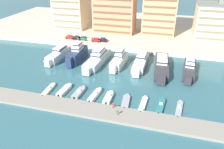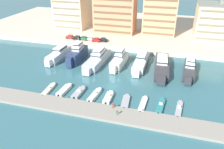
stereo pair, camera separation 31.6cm
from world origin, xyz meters
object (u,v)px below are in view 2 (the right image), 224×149
at_px(car_white_center_left, 91,38).
at_px(car_black_center_right, 103,40).
at_px(yacht_navy_left, 77,54).
at_px(motorboat_grey_center_right, 126,102).
at_px(motorboat_white_center, 108,98).
at_px(yacht_silver_mid_left, 98,59).
at_px(car_green_mid_left, 84,38).
at_px(motorboat_white_left, 64,90).
at_px(car_red_far_left, 70,37).
at_px(motorboat_grey_far_right, 179,109).
at_px(yacht_charcoal_center_right, 162,66).
at_px(pedestrian_mid_deck, 117,112).
at_px(yacht_charcoal_mid_right, 189,69).
at_px(pedestrian_near_edge, 113,105).
at_px(motorboat_grey_mid_left, 79,92).
at_px(motorboat_teal_right, 160,106).
at_px(yacht_ivory_center_left, 119,60).
at_px(car_red_center, 96,40).
at_px(yacht_white_center, 141,61).
at_px(motorboat_cream_far_left, 49,89).
at_px(yacht_white_far_left, 59,54).
at_px(motorboat_white_center_left, 95,95).
at_px(car_black_left, 77,38).
at_px(motorboat_white_mid_right, 143,104).

xyz_separation_m(car_white_center_left, car_black_center_right, (6.32, -0.04, 0.00)).
relative_size(yacht_navy_left, motorboat_grey_center_right, 2.17).
bearing_deg(motorboat_white_center, yacht_silver_mid_left, 115.92).
bearing_deg(motorboat_white_center, car_green_mid_left, 120.57).
distance_m(yacht_silver_mid_left, car_green_mid_left, 23.01).
height_order(motorboat_white_left, car_red_far_left, car_red_far_left).
xyz_separation_m(motorboat_white_left, motorboat_grey_far_right, (34.34, -0.30, -0.14)).
bearing_deg(motorboat_grey_center_right, car_green_mid_left, 125.44).
xyz_separation_m(yacht_navy_left, yacht_charcoal_center_right, (33.41, -0.60, -0.81)).
bearing_deg(motorboat_white_center, pedestrian_mid_deck, -58.71).
xyz_separation_m(yacht_charcoal_center_right, motorboat_grey_center_right, (-8.29, -23.09, -1.57)).
distance_m(yacht_charcoal_mid_right, pedestrian_near_edge, 34.49).
relative_size(motorboat_grey_mid_left, motorboat_white_center, 1.07).
distance_m(motorboat_teal_right, car_green_mid_left, 57.11).
distance_m(yacht_ivory_center_left, motorboat_teal_right, 28.83).
bearing_deg(yacht_charcoal_mid_right, car_red_far_left, 161.05).
distance_m(motorboat_white_left, pedestrian_near_edge, 17.80).
bearing_deg(motorboat_grey_mid_left, car_red_center, 101.56).
distance_m(car_red_center, pedestrian_near_edge, 49.97).
distance_m(motorboat_grey_far_right, car_green_mid_left, 60.63).
distance_m(yacht_white_center, motorboat_cream_far_left, 36.04).
bearing_deg(pedestrian_mid_deck, yacht_ivory_center_left, 102.84).
bearing_deg(pedestrian_near_edge, motorboat_white_left, 162.80).
bearing_deg(car_green_mid_left, car_white_center_left, 5.32).
relative_size(car_red_center, pedestrian_near_edge, 2.57).
bearing_deg(car_green_mid_left, motorboat_cream_far_left, -83.09).
xyz_separation_m(yacht_white_far_left, motorboat_white_center_left, (23.40, -22.54, -1.40)).
bearing_deg(car_black_left, motorboat_white_left, -72.01).
relative_size(motorboat_white_center_left, motorboat_white_mid_right, 0.97).
height_order(yacht_navy_left, motorboat_grey_far_right, yacht_navy_left).
distance_m(car_red_center, pedestrian_mid_deck, 53.02).
height_order(yacht_white_far_left, yacht_white_center, yacht_white_far_left).
height_order(yacht_ivory_center_left, car_red_center, yacht_ivory_center_left).
relative_size(yacht_navy_left, car_black_left, 3.83).
distance_m(yacht_white_center, motorboat_white_left, 32.12).
bearing_deg(motorboat_teal_right, motorboat_grey_far_right, 0.30).
bearing_deg(car_white_center_left, yacht_silver_mid_left, -62.12).
xyz_separation_m(yacht_white_far_left, car_red_center, (9.94, 18.03, 1.26)).
bearing_deg(car_green_mid_left, motorboat_white_mid_right, -50.29).
bearing_deg(motorboat_grey_center_right, yacht_charcoal_mid_right, 52.25).
bearing_deg(yacht_charcoal_mid_right, yacht_navy_left, 179.30).
bearing_deg(motorboat_white_mid_right, car_black_center_right, 120.73).
bearing_deg(yacht_silver_mid_left, car_white_center_left, 117.88).
relative_size(motorboat_white_left, car_green_mid_left, 1.78).
height_order(yacht_white_far_left, motorboat_white_center_left, yacht_white_far_left).
bearing_deg(motorboat_teal_right, motorboat_white_left, 179.36).
distance_m(yacht_white_far_left, motorboat_white_mid_right, 44.42).
relative_size(motorboat_white_center_left, pedestrian_near_edge, 4.81).
relative_size(yacht_charcoal_mid_right, motorboat_white_center, 2.65).
distance_m(yacht_ivory_center_left, motorboat_white_left, 25.57).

